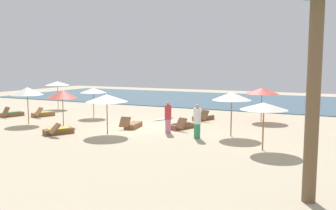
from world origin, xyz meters
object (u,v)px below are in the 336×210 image
at_px(umbrella_1, 107,98).
at_px(lounger_0, 132,125).
at_px(lounger_4, 203,117).
at_px(person_0, 197,121).
at_px(lounger_2, 43,114).
at_px(surfboard, 164,119).
at_px(umbrella_4, 264,106).
at_px(person_1, 168,117).
at_px(umbrella_7, 232,96).
at_px(umbrella_2, 62,94).
at_px(umbrella_3, 262,91).
at_px(lounger_1, 58,131).
at_px(umbrella_5, 57,83).
at_px(lounger_5, 12,114).
at_px(umbrella_6, 93,90).
at_px(umbrella_0, 27,91).
at_px(lounger_3, 181,126).

xyz_separation_m(umbrella_1, lounger_0, (0.23, 2.14, -1.73)).
distance_m(lounger_4, person_0, 5.84).
height_order(lounger_2, surfboard, lounger_2).
distance_m(umbrella_4, person_1, 5.64).
bearing_deg(umbrella_7, umbrella_2, -172.60).
distance_m(umbrella_2, umbrella_3, 12.36).
height_order(umbrella_2, lounger_1, umbrella_2).
bearing_deg(umbrella_7, lounger_1, -157.48).
distance_m(lounger_0, lounger_2, 8.09).
bearing_deg(umbrella_3, lounger_4, -160.52).
distance_m(umbrella_3, lounger_2, 15.04).
xyz_separation_m(umbrella_7, lounger_2, (-13.77, 0.96, -1.86)).
bearing_deg(umbrella_7, lounger_4, 125.36).
relative_size(umbrella_5, lounger_5, 1.29).
height_order(umbrella_4, lounger_0, umbrella_4).
bearing_deg(lounger_1, person_0, 17.26).
xyz_separation_m(umbrella_5, umbrella_6, (5.57, -2.55, -0.23)).
distance_m(umbrella_4, umbrella_5, 19.31).
relative_size(umbrella_0, lounger_2, 1.27).
bearing_deg(umbrella_1, umbrella_6, 133.75).
bearing_deg(lounger_4, umbrella_0, -147.14).
distance_m(lounger_5, surfboard, 10.77).
distance_m(umbrella_1, lounger_1, 3.09).
height_order(umbrella_1, umbrella_4, umbrella_1).
distance_m(umbrella_1, lounger_4, 7.40).
relative_size(umbrella_6, person_0, 1.19).
relative_size(umbrella_2, lounger_2, 1.20).
height_order(lounger_1, lounger_3, lounger_3).
bearing_deg(surfboard, lounger_2, -162.51).
bearing_deg(umbrella_2, lounger_1, -53.65).
distance_m(umbrella_2, lounger_0, 4.60).
bearing_deg(person_0, umbrella_5, 157.29).
xyz_separation_m(umbrella_2, person_1, (6.62, 0.65, -1.04)).
xyz_separation_m(lounger_0, lounger_2, (-8.02, 1.11, 0.01)).
bearing_deg(lounger_5, lounger_1, -24.80).
bearing_deg(lounger_0, umbrella_3, 42.33).
xyz_separation_m(lounger_1, surfboard, (2.72, 6.98, -0.14)).
bearing_deg(person_1, umbrella_3, 58.78).
xyz_separation_m(lounger_2, surfboard, (8.20, 2.58, -0.14)).
xyz_separation_m(lounger_5, person_0, (14.38, -1.29, 0.67)).
relative_size(umbrella_3, person_0, 1.26).
bearing_deg(umbrella_7, lounger_0, -178.44).
bearing_deg(lounger_1, umbrella_7, 22.52).
bearing_deg(umbrella_4, lounger_5, 172.55).
bearing_deg(umbrella_4, lounger_3, 148.95).
distance_m(umbrella_0, umbrella_2, 2.43).
height_order(umbrella_0, umbrella_1, umbrella_0).
bearing_deg(umbrella_2, umbrella_3, 33.29).
relative_size(umbrella_7, person_0, 1.32).
relative_size(umbrella_4, person_0, 1.20).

